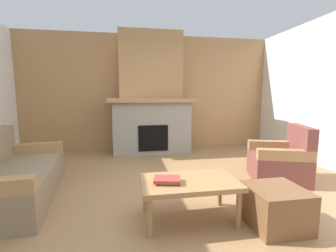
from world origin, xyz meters
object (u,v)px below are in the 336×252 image
Objects in this scene: fireplace at (151,101)px; couch at (11,178)px; armchair at (281,161)px; coffee_table at (189,185)px; ottoman at (276,207)px.

fireplace reaches higher than couch.
couch and armchair have the same top height.
ottoman is (0.81, -0.28, -0.18)m from coffee_table.
fireplace reaches higher than ottoman.
armchair is 1.90m from coffee_table.
ottoman is at bearing -127.35° from armchair.
fireplace is 3.56m from ottoman.
fireplace is 3.13m from coffee_table.
ottoman is at bearing -18.70° from coffee_table.
fireplace is at bearing 48.58° from couch.
armchair is 0.96× the size of coffee_table.
coffee_table is 1.92× the size of ottoman.
armchair is at bearing -50.72° from fireplace.
coffee_table is at bearing 161.30° from ottoman.
armchair is at bearing 27.17° from coffee_table.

